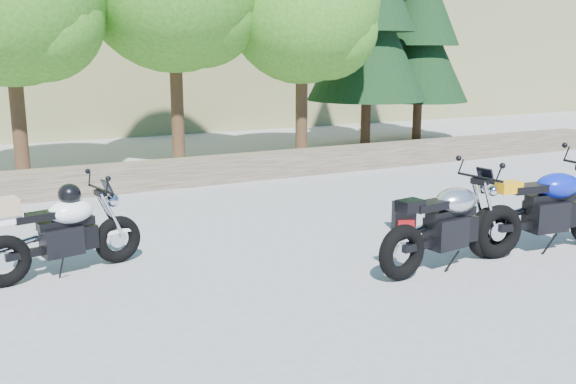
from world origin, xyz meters
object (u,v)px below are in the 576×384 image
(silver_bike, at_px, (448,226))
(backpack, at_px, (404,217))
(blue_bike, at_px, (549,210))
(white_bike, at_px, (62,231))

(silver_bike, relative_size, backpack, 5.03)
(silver_bike, bearing_deg, blue_bike, -9.76)
(white_bike, bearing_deg, silver_bike, -36.23)
(silver_bike, height_order, white_bike, silver_bike)
(white_bike, relative_size, backpack, 4.51)
(silver_bike, xyz_separation_m, backpack, (0.54, 1.55, -0.31))
(blue_bike, relative_size, backpack, 5.33)
(backpack, bearing_deg, blue_bike, -35.24)
(white_bike, xyz_separation_m, backpack, (4.64, -0.28, -0.32))
(white_bike, height_order, backpack, white_bike)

